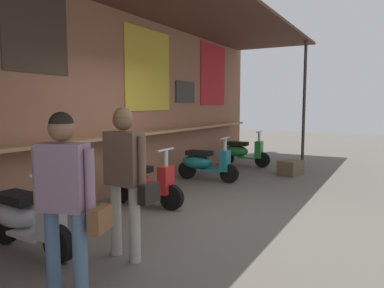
# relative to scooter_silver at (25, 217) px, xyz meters

# --- Properties ---
(ground_plane) EXTENTS (35.81, 35.81, 0.00)m
(ground_plane) POSITION_rel_scooter_silver_xyz_m (2.21, -1.08, -0.39)
(ground_plane) COLOR #605B54
(market_stall_facade) EXTENTS (12.79, 2.60, 3.54)m
(market_stall_facade) POSITION_rel_scooter_silver_xyz_m (2.22, 0.76, 1.59)
(market_stall_facade) COLOR #8C5B44
(market_stall_facade) RESTS_ON ground_plane
(scooter_silver) EXTENTS (0.49, 1.40, 0.97)m
(scooter_silver) POSITION_rel_scooter_silver_xyz_m (0.00, 0.00, 0.00)
(scooter_silver) COLOR #B2B5BA
(scooter_silver) RESTS_ON ground_plane
(scooter_red) EXTENTS (0.46, 1.40, 0.97)m
(scooter_red) POSITION_rel_scooter_silver_xyz_m (2.17, 0.00, 0.00)
(scooter_red) COLOR red
(scooter_red) RESTS_ON ground_plane
(scooter_teal) EXTENTS (0.47, 1.40, 0.97)m
(scooter_teal) POSITION_rel_scooter_silver_xyz_m (4.46, 0.00, 0.00)
(scooter_teal) COLOR #197075
(scooter_teal) RESTS_ON ground_plane
(scooter_green) EXTENTS (0.46, 1.40, 0.97)m
(scooter_green) POSITION_rel_scooter_silver_xyz_m (6.69, 0.00, 0.00)
(scooter_green) COLOR #237533
(scooter_green) RESTS_ON ground_plane
(shopper_with_handbag) EXTENTS (0.39, 0.64, 1.60)m
(shopper_with_handbag) POSITION_rel_scooter_silver_xyz_m (-0.54, -1.28, 0.57)
(shopper_with_handbag) COLOR slate
(shopper_with_handbag) RESTS_ON ground_plane
(shopper_browsing) EXTENTS (0.26, 0.65, 1.63)m
(shopper_browsing) POSITION_rel_scooter_silver_xyz_m (0.40, -1.13, 0.60)
(shopper_browsing) COLOR #ADA393
(shopper_browsing) RESTS_ON ground_plane
(merchandise_crate) EXTENTS (0.63, 0.56, 0.34)m
(merchandise_crate) POSITION_rel_scooter_silver_xyz_m (6.01, -1.50, -0.22)
(merchandise_crate) COLOR brown
(merchandise_crate) RESTS_ON ground_plane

